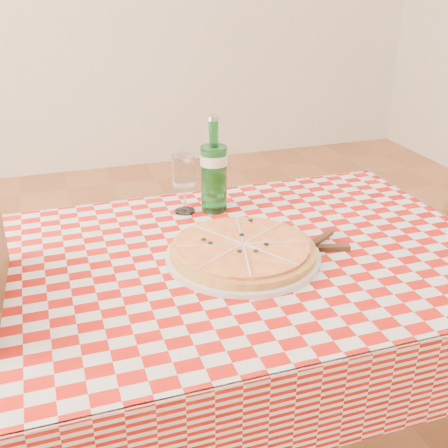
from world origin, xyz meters
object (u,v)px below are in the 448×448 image
object	(u,v)px
pizza_plate	(243,249)
wine_glass	(184,184)
water_bottle	(214,164)
dining_table	(239,288)

from	to	relation	value
pizza_plate	wine_glass	bearing A→B (deg)	100.72
pizza_plate	water_bottle	world-z (taller)	water_bottle
dining_table	water_bottle	xyz separation A→B (m)	(0.03, 0.29, 0.24)
pizza_plate	water_bottle	size ratio (longest dim) A/B	1.36
pizza_plate	water_bottle	distance (m)	0.33
dining_table	wine_glass	bearing A→B (deg)	101.27
wine_glass	pizza_plate	bearing A→B (deg)	-79.28
pizza_plate	wine_glass	distance (m)	0.34
dining_table	pizza_plate	bearing A→B (deg)	-86.58
water_bottle	dining_table	bearing A→B (deg)	-95.03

